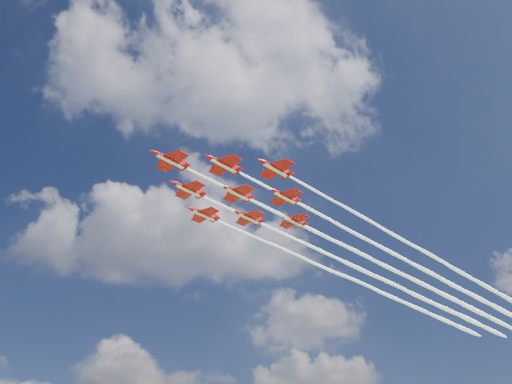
{
  "coord_description": "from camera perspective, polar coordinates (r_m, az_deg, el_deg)",
  "views": [
    {
      "loc": [
        -0.04,
        -104.76,
        11.75
      ],
      "look_at": [
        3.8,
        4.19,
        85.29
      ],
      "focal_mm": 35.0,
      "sensor_mm": 36.0,
      "label": 1
    }
  ],
  "objects": [
    {
      "name": "jet_lead",
      "position": [
        166.8,
        12.61,
        -7.27
      ],
      "size": [
        122.98,
        104.31,
        2.7
      ],
      "rotation": [
        0.0,
        0.0,
        0.7
      ],
      "color": "red"
    },
    {
      "name": "jet_row2_port",
      "position": [
        171.41,
        16.65,
        -7.39
      ],
      "size": [
        122.98,
        104.31,
        2.7
      ],
      "rotation": [
        0.0,
        0.0,
        0.7
      ],
      "color": "red"
    },
    {
      "name": "jet_row2_starb",
      "position": [
        178.32,
        12.79,
        -9.05
      ],
      "size": [
        122.98,
        104.31,
        2.7
      ],
      "rotation": [
        0.0,
        0.0,
        0.7
      ],
      "color": "red"
    },
    {
      "name": "jet_row3_port",
      "position": [
        176.82,
        20.47,
        -7.47
      ],
      "size": [
        122.98,
        104.31,
        2.7
      ],
      "rotation": [
        0.0,
        0.0,
        0.7
      ],
      "color": "red"
    },
    {
      "name": "jet_row3_centre",
      "position": [
        182.95,
        16.59,
        -9.11
      ],
      "size": [
        122.98,
        104.31,
        2.7
      ],
      "rotation": [
        0.0,
        0.0,
        0.7
      ],
      "color": "red"
    },
    {
      "name": "jet_row3_starb",
      "position": [
        190.0,
        12.96,
        -10.61
      ],
      "size": [
        122.98,
        104.31,
        2.7
      ],
      "rotation": [
        0.0,
        0.0,
        0.7
      ],
      "color": "red"
    },
    {
      "name": "jet_row4_port",
      "position": [
        188.33,
        20.2,
        -9.14
      ],
      "size": [
        122.98,
        104.31,
        2.7
      ],
      "rotation": [
        0.0,
        0.0,
        0.7
      ],
      "color": "red"
    },
    {
      "name": "jet_row4_starb",
      "position": [
        194.64,
        16.54,
        -10.63
      ],
      "size": [
        122.98,
        104.31,
        2.7
      ],
      "rotation": [
        0.0,
        0.0,
        0.7
      ],
      "color": "red"
    },
    {
      "name": "jet_tail",
      "position": [
        199.99,
        19.95,
        -10.61
      ],
      "size": [
        122.98,
        104.31,
        2.7
      ],
      "rotation": [
        0.0,
        0.0,
        0.7
      ],
      "color": "red"
    }
  ]
}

